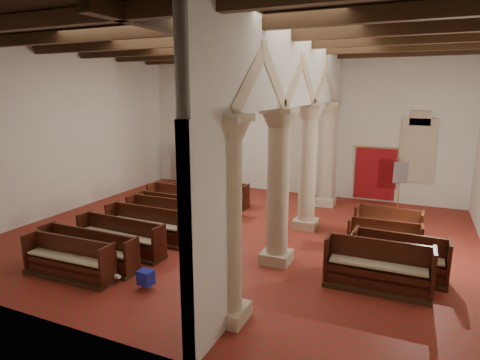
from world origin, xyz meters
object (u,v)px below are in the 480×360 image
at_px(lectern, 227,179).
at_px(aisle_pew_0, 377,274).
at_px(processional_banner, 399,196).
at_px(pipe_organ, 199,157).
at_px(nave_pew_0, 69,264).

distance_m(lectern, aisle_pew_0, 10.53).
bearing_deg(lectern, aisle_pew_0, -49.01).
bearing_deg(aisle_pew_0, processional_banner, 88.18).
height_order(pipe_organ, aisle_pew_0, pipe_organ).
height_order(lectern, nave_pew_0, lectern).
bearing_deg(lectern, nave_pew_0, -91.04).
xyz_separation_m(lectern, nave_pew_0, (0.45, -9.88, -0.13)).
bearing_deg(pipe_organ, lectern, -0.38).
xyz_separation_m(nave_pew_0, aisle_pew_0, (6.95, 2.39, 0.06)).
xyz_separation_m(pipe_organ, processional_banner, (9.02, -1.45, -0.60)).
relative_size(processional_banner, aisle_pew_0, 0.93).
height_order(processional_banner, nave_pew_0, processional_banner).
xyz_separation_m(pipe_organ, aisle_pew_0, (8.88, -7.50, -0.99)).
height_order(nave_pew_0, aisle_pew_0, aisle_pew_0).
xyz_separation_m(lectern, aisle_pew_0, (7.40, -7.49, -0.07)).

